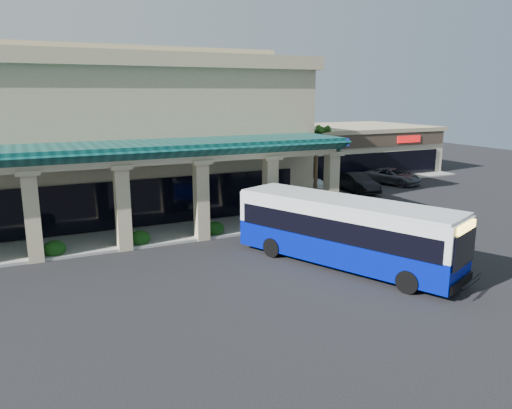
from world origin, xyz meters
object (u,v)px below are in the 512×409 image
transit_bus (344,233)px  pedestrian (446,242)px  car_silver (313,186)px  car_white (357,183)px  car_gray (392,176)px

transit_bus → pedestrian: size_ratio=6.99×
transit_bus → car_silver: size_ratio=2.71×
pedestrian → car_white: bearing=-9.9°
car_silver → car_gray: car_silver is taller
pedestrian → car_silver: size_ratio=0.39×
transit_bus → pedestrian: 5.76m
car_silver → car_gray: 9.50m
transit_bus → car_white: bearing=27.5°
transit_bus → car_white: transit_bus is taller
car_gray → pedestrian: bearing=-144.8°
transit_bus → car_white: size_ratio=2.41×
pedestrian → car_gray: pedestrian is taller
transit_bus → car_gray: transit_bus is taller
car_silver → car_white: size_ratio=0.89×
pedestrian → car_silver: 17.14m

